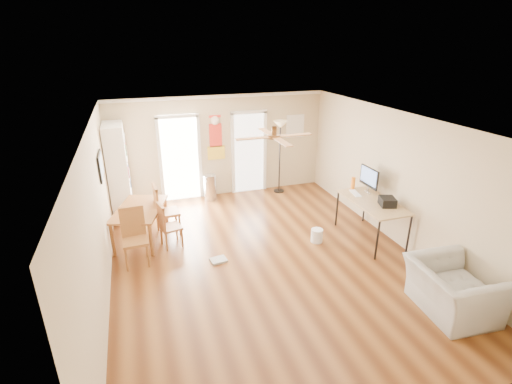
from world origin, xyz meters
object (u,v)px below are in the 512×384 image
object	(u,v)px
dining_chair_right_a	(167,210)
armchair	(452,290)
dining_table	(141,224)
bookshelf	(118,171)
dining_chair_near	(135,238)
trash_can	(210,188)
torchiere_lamp	(280,157)
wastebasket_a	(317,236)
printer	(387,202)
dining_chair_right_b	(171,225)
computer_desk	(370,220)

from	to	relation	value
dining_chair_right_a	armchair	world-z (taller)	dining_chair_right_a
dining_table	bookshelf	bearing A→B (deg)	104.75
dining_table	dining_chair_near	distance (m)	0.95
dining_chair_near	armchair	distance (m)	5.27
bookshelf	trash_can	world-z (taller)	bookshelf
torchiere_lamp	wastebasket_a	bearing A→B (deg)	-95.67
bookshelf	trash_can	bearing A→B (deg)	10.24
dining_table	armchair	distance (m)	5.72
bookshelf	armchair	xyz separation A→B (m)	(4.67, -5.15, -0.69)
printer	wastebasket_a	xyz separation A→B (m)	(-1.23, 0.47, -0.78)
dining_chair_near	printer	distance (m)	4.81
dining_chair_right_b	computer_desk	distance (m)	4.03
dining_chair_right_a	dining_chair_right_b	xyz separation A→B (m)	(0.00, -0.55, -0.09)
wastebasket_a	trash_can	bearing A→B (deg)	119.57
dining_table	dining_chair_right_b	distance (m)	0.72
bookshelf	armchair	distance (m)	6.98
torchiere_lamp	computer_desk	xyz separation A→B (m)	(0.81, -3.02, -0.55)
dining_chair_right_b	dining_chair_near	size ratio (longest dim) A/B	0.87
dining_chair_right_b	armchair	bearing A→B (deg)	-144.42
bookshelf	wastebasket_a	size ratio (longest dim) A/B	7.76
dining_chair_near	printer	xyz separation A→B (m)	(4.73, -0.77, 0.39)
torchiere_lamp	wastebasket_a	distance (m)	2.94
trash_can	printer	size ratio (longest dim) A/B	2.07
trash_can	dining_table	bearing A→B (deg)	-137.47
dining_chair_near	printer	size ratio (longest dim) A/B	3.28
dining_table	printer	size ratio (longest dim) A/B	4.37
torchiere_lamp	printer	size ratio (longest dim) A/B	5.99
dining_chair_right_b	dining_chair_near	bearing A→B (deg)	111.62
dining_chair_right_b	dining_chair_near	distance (m)	0.83
dining_chair_right_a	armchair	size ratio (longest dim) A/B	0.93
bookshelf	dining_chair_right_b	world-z (taller)	bookshelf
dining_chair_right_b	dining_chair_near	xyz separation A→B (m)	(-0.68, -0.47, 0.07)
wastebasket_a	bookshelf	bearing A→B (deg)	145.07
dining_table	dining_chair_right_b	size ratio (longest dim) A/B	1.53
dining_table	printer	xyz separation A→B (m)	(4.60, -1.69, 0.57)
dining_chair_near	armchair	bearing A→B (deg)	-35.16
dining_chair_right_b	printer	world-z (taller)	printer
bookshelf	printer	world-z (taller)	bookshelf
dining_chair_right_b	torchiere_lamp	world-z (taller)	torchiere_lamp
trash_can	wastebasket_a	world-z (taller)	trash_can
printer	wastebasket_a	distance (m)	1.53
dining_chair_right_a	printer	size ratio (longest dim) A/B	3.42
wastebasket_a	armchair	bearing A→B (deg)	-69.90
dining_chair_near	torchiere_lamp	bearing A→B (deg)	31.12
dining_table	wastebasket_a	world-z (taller)	dining_table
dining_chair_right_b	computer_desk	size ratio (longest dim) A/B	0.59
bookshelf	computer_desk	xyz separation A→B (m)	(4.83, -2.82, -0.66)
computer_desk	dining_chair_near	bearing A→B (deg)	173.73
dining_chair_right_a	dining_chair_near	world-z (taller)	dining_chair_right_a
dining_table	trash_can	distance (m)	2.39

